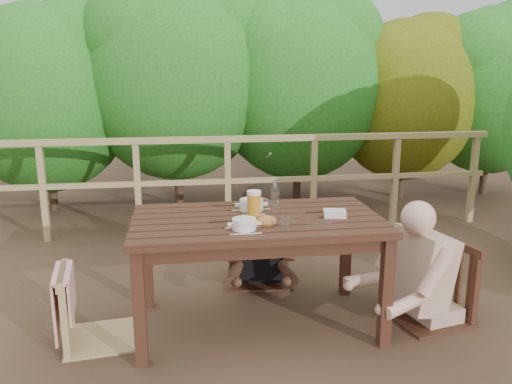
{
  "coord_description": "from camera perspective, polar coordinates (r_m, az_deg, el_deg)",
  "views": [
    {
      "loc": [
        -0.47,
        -3.12,
        1.67
      ],
      "look_at": [
        0.0,
        0.05,
        0.9
      ],
      "focal_mm": 36.21,
      "sensor_mm": 36.0,
      "label": 1
    }
  ],
  "objects": [
    {
      "name": "ground",
      "position": [
        3.57,
        0.12,
        -14.36
      ],
      "size": [
        60.0,
        60.0,
        0.0
      ],
      "primitive_type": "plane",
      "color": "brown",
      "rests_on": "ground"
    },
    {
      "name": "table",
      "position": [
        3.42,
        0.13,
        -8.95
      ],
      "size": [
        1.58,
        0.89,
        0.73
      ],
      "primitive_type": "cube",
      "color": "#341C12",
      "rests_on": "ground"
    },
    {
      "name": "chair_left",
      "position": [
        3.35,
        -17.26,
        -8.48
      ],
      "size": [
        0.5,
        0.5,
        0.9
      ],
      "primitive_type": "cube",
      "rotation": [
        0.0,
        0.0,
        1.7
      ],
      "color": "tan",
      "rests_on": "ground"
    },
    {
      "name": "chair_far",
      "position": [
        4.08,
        0.35,
        -2.99
      ],
      "size": [
        0.56,
        0.56,
        1.02
      ],
      "primitive_type": "cube",
      "rotation": [
        0.0,
        0.0,
        -0.11
      ],
      "color": "#341C12",
      "rests_on": "ground"
    },
    {
      "name": "chair_right",
      "position": [
        3.66,
        18.67,
        -5.84
      ],
      "size": [
        0.6,
        0.6,
        1.01
      ],
      "primitive_type": "cube",
      "rotation": [
        0.0,
        0.0,
        -1.35
      ],
      "color": "#341C12",
      "rests_on": "ground"
    },
    {
      "name": "woman",
      "position": [
        4.07,
        0.31,
        -1.38
      ],
      "size": [
        0.57,
        0.67,
        1.25
      ],
      "primitive_type": null,
      "rotation": [
        0.0,
        0.0,
        3.03
      ],
      "color": "black",
      "rests_on": "ground"
    },
    {
      "name": "diner_right",
      "position": [
        3.62,
        19.31,
        -3.03
      ],
      "size": [
        0.79,
        0.69,
        1.38
      ],
      "primitive_type": null,
      "rotation": [
        0.0,
        0.0,
        1.79
      ],
      "color": "tan",
      "rests_on": "ground"
    },
    {
      "name": "railing",
      "position": [
        5.27,
        -3.13,
        0.74
      ],
      "size": [
        5.6,
        0.1,
        1.01
      ],
      "primitive_type": "cube",
      "color": "tan",
      "rests_on": "ground"
    },
    {
      "name": "hedge_row",
      "position": [
        6.39,
        -0.65,
        15.59
      ],
      "size": [
        6.6,
        1.6,
        3.8
      ],
      "primitive_type": null,
      "color": "#23661C",
      "rests_on": "ground"
    },
    {
      "name": "soup_near",
      "position": [
        3.05,
        -1.31,
        -3.68
      ],
      "size": [
        0.24,
        0.24,
        0.08
      ],
      "primitive_type": "cylinder",
      "color": "white",
      "rests_on": "table"
    },
    {
      "name": "soup_far",
      "position": [
        3.45,
        -0.52,
        -1.52
      ],
      "size": [
        0.27,
        0.27,
        0.09
      ],
      "primitive_type": "cylinder",
      "color": "white",
      "rests_on": "table"
    },
    {
      "name": "bread_roll",
      "position": [
        3.13,
        1.16,
        -3.26
      ],
      "size": [
        0.13,
        0.1,
        0.07
      ],
      "primitive_type": "ellipsoid",
      "color": "#AD7331",
      "rests_on": "table"
    },
    {
      "name": "beer_glass",
      "position": [
        3.32,
        -0.23,
        -1.35
      ],
      "size": [
        0.09,
        0.09,
        0.18
      ],
      "primitive_type": "cylinder",
      "color": "gold",
      "rests_on": "table"
    },
    {
      "name": "bottle",
      "position": [
        3.39,
        2.11,
        -0.59
      ],
      "size": [
        0.06,
        0.06,
        0.23
      ],
      "primitive_type": "cylinder",
      "color": "silver",
      "rests_on": "table"
    },
    {
      "name": "tumbler",
      "position": [
        3.06,
        3.28,
        -3.56
      ],
      "size": [
        0.07,
        0.07,
        0.08
      ],
      "primitive_type": "cylinder",
      "color": "white",
      "rests_on": "table"
    },
    {
      "name": "butter_tub",
      "position": [
        3.34,
        8.67,
        -2.48
      ],
      "size": [
        0.16,
        0.13,
        0.06
      ],
      "primitive_type": "cube",
      "rotation": [
        0.0,
        0.0,
        -0.19
      ],
      "color": "white",
      "rests_on": "table"
    }
  ]
}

